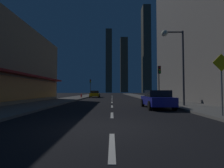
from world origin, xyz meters
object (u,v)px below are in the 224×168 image
car_parked_far (95,94)px  street_lamp_right (174,49)px  fire_hydrant_far_left (81,96)px  traffic_light_near_right (159,75)px  traffic_light_far_left (90,84)px  car_parked_near (157,99)px  pedestrian_crossing_sign (222,79)px

car_parked_far → street_lamp_right: size_ratio=0.64×
street_lamp_right → fire_hydrant_far_left: bearing=123.2°
traffic_light_near_right → traffic_light_far_left: bearing=116.2°
fire_hydrant_far_left → car_parked_near: bearing=-62.4°
traffic_light_near_right → traffic_light_far_left: 24.94m
car_parked_near → traffic_light_near_right: bearing=71.9°
traffic_light_near_right → street_lamp_right: bearing=-91.4°
fire_hydrant_far_left → street_lamp_right: bearing=-56.8°
traffic_light_near_right → traffic_light_far_left: same height
car_parked_near → car_parked_far: (-7.20, 21.12, 0.00)m
car_parked_near → street_lamp_right: 4.78m
fire_hydrant_far_left → pedestrian_crossing_sign: pedestrian_crossing_sign is taller
car_parked_near → traffic_light_far_left: size_ratio=1.01×
fire_hydrant_far_left → traffic_light_near_right: 17.06m
traffic_light_near_right → pedestrian_crossing_sign: (0.10, -10.58, -1.18)m
car_parked_far → traffic_light_near_right: (9.10, -15.32, 2.45)m
car_parked_near → traffic_light_far_left: 29.72m
car_parked_near → pedestrian_crossing_sign: (2.00, -4.78, 1.28)m
fire_hydrant_far_left → traffic_light_far_left: size_ratio=0.16×
street_lamp_right → pedestrian_crossing_sign: bearing=-87.8°
fire_hydrant_far_left → street_lamp_right: street_lamp_right is taller
car_parked_near → fire_hydrant_far_left: 20.53m
fire_hydrant_far_left → pedestrian_crossing_sign: size_ratio=0.21×
car_parked_near → fire_hydrant_far_left: bearing=117.6°
traffic_light_far_left → car_parked_far: bearing=-74.9°
traffic_light_near_right → street_lamp_right: (-0.12, -4.82, 1.87)m
fire_hydrant_far_left → pedestrian_crossing_sign: (11.50, -22.98, 1.56)m
fire_hydrant_far_left → street_lamp_right: size_ratio=0.10×
fire_hydrant_far_left → traffic_light_far_left: 10.36m
traffic_light_far_left → pedestrian_crossing_sign: bearing=-71.4°
car_parked_near → traffic_light_far_left: bearing=107.9°
car_parked_near → car_parked_far: size_ratio=1.00×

